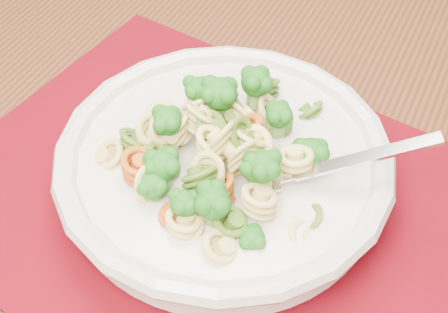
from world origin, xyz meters
The scene contains 5 objects.
dining_table centered at (-0.18, 0.32, 0.67)m, with size 1.72×1.29×0.76m.
placemat centered at (-0.12, 0.28, 0.76)m, with size 0.45×0.35×0.00m, color #59030D.
pasta_bowl centered at (-0.12, 0.29, 0.79)m, with size 0.28×0.28×0.05m.
pasta_broccoli_heap centered at (-0.12, 0.29, 0.81)m, with size 0.23×0.23×0.06m, color #E0C16F, non-canonical shape.
fork centered at (-0.07, 0.29, 0.81)m, with size 0.19×0.02×0.01m, color silver, non-canonical shape.
Camera 1 is at (0.09, 0.02, 1.17)m, focal length 50.00 mm.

